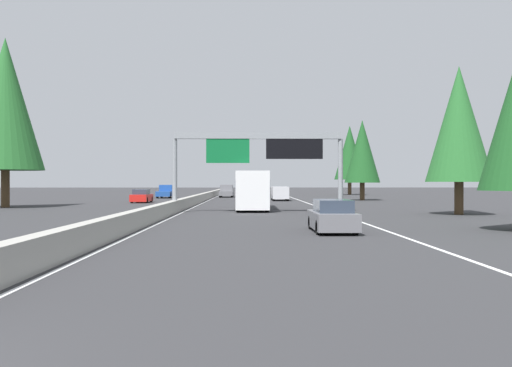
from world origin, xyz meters
TOP-DOWN VIEW (x-y plane):
  - ground_plane at (60.00, 0.00)m, footprint 320.00×320.00m
  - median_barrier at (80.00, 0.30)m, footprint 180.00×0.56m
  - shoulder_stripe_right at (70.00, -11.52)m, footprint 160.00×0.16m
  - shoulder_stripe_median at (70.00, -0.25)m, footprint 160.00×0.16m
  - sign_gantry_overhead at (34.42, -6.04)m, footprint 0.50×12.68m
  - sedan_far_center at (18.80, -8.96)m, footprint 4.40×1.80m
  - bus_mid_right at (39.33, -5.47)m, footprint 11.50×2.55m
  - minivan_distant_a at (60.31, -9.02)m, footprint 5.00×1.95m
  - pickup_near_center at (75.76, -1.90)m, footprint 5.60×2.00m
  - oncoming_near at (54.16, 6.61)m, footprint 4.40×1.80m
  - oncoming_far at (72.15, 6.64)m, footprint 5.60×2.00m
  - conifer_right_near at (31.73, -19.82)m, footprint 4.55×4.55m
  - conifer_right_mid at (61.38, -19.35)m, footprint 4.39×4.39m
  - conifer_right_far at (91.00, -23.36)m, footprint 5.45×5.45m
  - conifer_left_near at (42.83, 16.50)m, footprint 6.67×6.67m

SIDE VIEW (x-z plane):
  - ground_plane at x=60.00m, z-range 0.00..0.00m
  - shoulder_stripe_right at x=70.00m, z-range 0.00..0.01m
  - shoulder_stripe_median at x=70.00m, z-range 0.00..0.01m
  - median_barrier at x=80.00m, z-range 0.00..0.90m
  - sedan_far_center at x=18.80m, z-range -0.05..1.42m
  - oncoming_near at x=54.16m, z-range -0.05..1.42m
  - pickup_near_center at x=75.76m, z-range -0.02..1.84m
  - oncoming_far at x=72.15m, z-range -0.02..1.84m
  - minivan_distant_a at x=60.31m, z-range 0.11..1.80m
  - bus_mid_right at x=39.33m, z-range 0.17..3.27m
  - sign_gantry_overhead at x=34.42m, z-range 1.77..7.74m
  - conifer_right_mid at x=61.38m, z-range 1.07..11.05m
  - conifer_right_near at x=31.73m, z-range 1.11..11.46m
  - conifer_right_far at x=91.00m, z-range 1.34..13.73m
  - conifer_left_near at x=42.83m, z-range 1.64..16.80m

